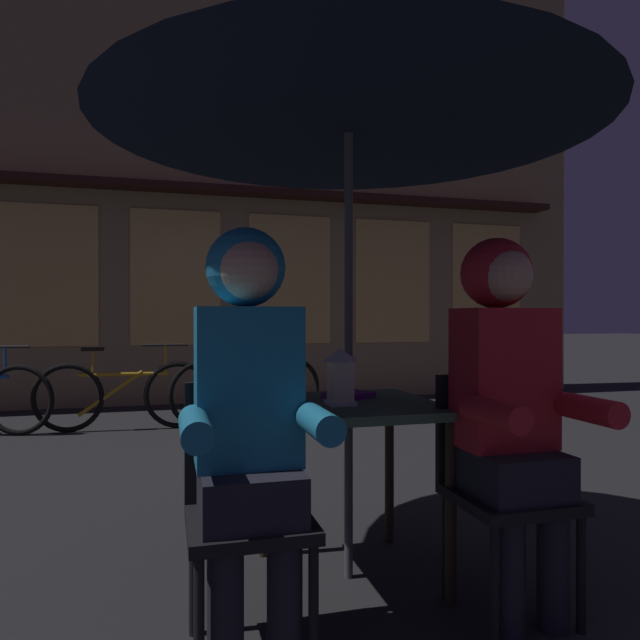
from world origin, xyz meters
TOP-DOWN VIEW (x-y plane):
  - ground_plane at (0.00, 0.00)m, footprint 60.00×60.00m
  - cafe_table at (0.00, 0.00)m, footprint 0.72×0.72m
  - patio_umbrella at (0.00, 0.00)m, footprint 2.10×2.10m
  - lantern at (-0.06, -0.07)m, footprint 0.11×0.11m
  - chair_left at (-0.48, -0.37)m, footprint 0.40×0.40m
  - chair_right at (0.48, -0.37)m, footprint 0.40×0.40m
  - person_left_hooded at (-0.48, -0.43)m, footprint 0.45×0.56m
  - person_right_hooded at (0.48, -0.43)m, footprint 0.45×0.56m
  - shopfront_building at (0.11, 5.40)m, footprint 10.00×0.93m
  - bicycle_second at (-1.15, 3.54)m, footprint 1.68×0.13m
  - bicycle_third at (0.08, 3.63)m, footprint 1.64×0.45m
  - book at (0.03, 0.11)m, footprint 0.24×0.21m

SIDE VIEW (x-z plane):
  - ground_plane at x=0.00m, z-range 0.00..0.00m
  - bicycle_second at x=-1.15m, z-range -0.07..0.77m
  - bicycle_third at x=0.08m, z-range -0.07..0.77m
  - chair_left at x=-0.48m, z-range 0.05..0.92m
  - chair_right at x=0.48m, z-range 0.05..0.92m
  - cafe_table at x=0.00m, z-range 0.27..1.01m
  - book at x=0.03m, z-range 0.74..0.76m
  - person_left_hooded at x=-0.48m, z-range 0.15..1.55m
  - person_right_hooded at x=0.48m, z-range 0.15..1.55m
  - lantern at x=-0.06m, z-range 0.75..0.98m
  - patio_umbrella at x=0.00m, z-range 0.90..3.21m
  - shopfront_building at x=0.11m, z-range -0.01..6.19m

